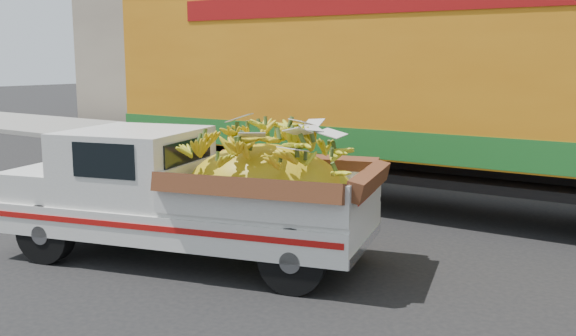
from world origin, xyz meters
The scene contains 6 objects.
ground centered at (0.00, 0.00, 0.00)m, with size 100.00×100.00×0.00m, color black.
curb centered at (0.00, 6.27, 0.07)m, with size 60.00×0.25×0.15m, color gray.
sidewalk centered at (0.00, 8.37, 0.07)m, with size 60.00×4.00×0.14m, color gray.
building_left centered at (-8.00, 14.27, 2.50)m, with size 18.00×6.00×5.00m, color gray.
pickup_truck centered at (0.78, -0.43, 0.87)m, with size 4.90×2.83×1.62m.
semi_trailer centered at (1.95, 3.82, 2.12)m, with size 12.02×2.77×3.80m.
Camera 1 is at (5.92, -6.27, 2.50)m, focal length 40.00 mm.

